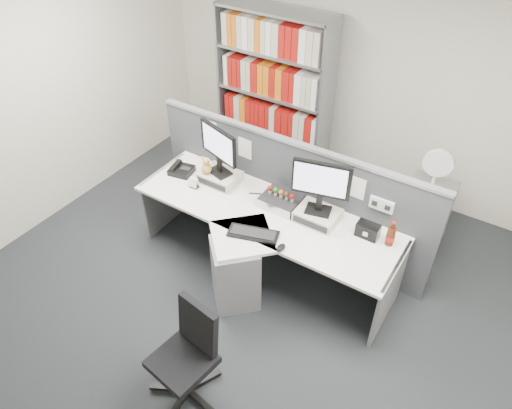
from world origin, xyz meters
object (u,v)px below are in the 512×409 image
Objects in this scene: filing_cabinet at (422,217)px; office_chair at (189,352)px; desk at (253,246)px; cola_bottle at (391,236)px; monitor_right at (321,183)px; desktop_pc at (282,200)px; desk_phone at (181,170)px; shelving_unit at (274,96)px; desk_calendar at (194,183)px; speaker at (368,230)px; mouse at (281,247)px; desk_fan at (438,166)px; monitor_left at (218,147)px; keyboard at (253,234)px.

filing_cabinet is 2.81m from office_chair.
cola_bottle is (1.13, 0.43, 0.36)m from desk.
desktop_pc is (-0.39, 0.01, -0.37)m from monitor_right.
office_chair is (0.23, -1.24, 0.02)m from desk.
desk_phone is 2.20m from cola_bottle.
shelving_unit is at bearing 83.92° from desk_phone.
speaker reaches higher than desk_calendar.
filing_cabinet is at bearing 26.31° from desk_phone.
office_chair is (1.02, -1.39, -0.29)m from desk_calendar.
mouse reaches higher than filing_cabinet.
mouse is 0.41× the size of cola_bottle.
desk_fan is 0.55× the size of office_chair.
filing_cabinet is (2.10, -0.45, -0.63)m from shelving_unit.
desk_fan is at bearing 26.30° from desk_phone.
monitor_left is at bearing -151.13° from desk_fan.
shelving_unit reaches higher than desktop_pc.
desk_fan reaches higher than office_chair.
monitor_left is 2.11m from desk_fan.
desk_phone is (-1.44, 0.41, 0.02)m from mouse.
mouse is at bearing -118.33° from filing_cabinet.
desktop_pc reaches higher than desk.
shelving_unit is 2.26× the size of office_chair.
desk is 25.33× the size of mouse.
desk is 0.87m from desk_calendar.
speaker is 1.11m from filing_cabinet.
desktop_pc is 1.46× the size of cola_bottle.
desk is at bearing -155.65° from speaker.
office_chair is (-0.90, -1.67, -0.34)m from cola_bottle.
monitor_right is at bearing 80.86° from mouse.
desk_phone is at bearing 130.50° from office_chair.
shelving_unit is at bearing 100.00° from monitor_left.
desk_fan reaches higher than desk_calendar.
office_chair is at bearing -82.43° from keyboard.
monitor_right is at bearing 81.92° from office_chair.
monitor_left reaches higher than office_chair.
keyboard is (0.08, -0.11, 0.28)m from desk.
desk is at bearing -130.62° from desk_fan.
speaker reaches higher than desk.
filing_cabinet is at bearing 53.35° from keyboard.
desktop_pc is at bearing 15.40° from desk_calendar.
speaker is 0.42× the size of desk_fan.
desk_calendar is 1.95m from cola_bottle.
mouse is 0.15× the size of filing_cabinet.
desk_phone reaches higher than desk.
desk_calendar is at bearing -124.53° from monitor_left.
desk is 2.94× the size of office_chair.
shelving_unit is at bearing 122.77° from mouse.
office_chair is (0.16, -1.63, -0.29)m from desktop_pc.
mouse is 0.39× the size of desk_phone.
monitor_left is 1.07× the size of keyboard.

